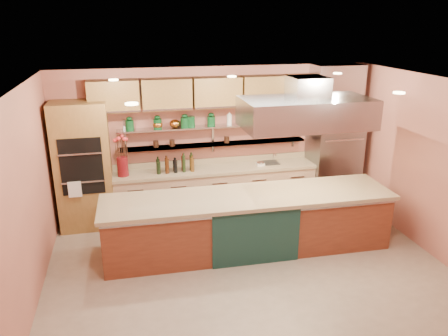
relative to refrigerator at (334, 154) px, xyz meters
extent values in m
cube|color=gray|center=(-2.35, -2.14, -1.06)|extent=(6.00, 5.00, 0.02)
cube|color=black|center=(-2.35, -2.14, 1.75)|extent=(6.00, 5.00, 0.02)
cube|color=#B96B57|center=(-2.35, 0.36, 0.35)|extent=(6.00, 0.04, 2.80)
cube|color=#B96B57|center=(-2.35, -4.64, 0.35)|extent=(6.00, 0.04, 2.80)
cube|color=#B96B57|center=(-5.35, -2.14, 0.35)|extent=(0.04, 5.00, 2.80)
cube|color=#B96B57|center=(0.65, -2.14, 0.35)|extent=(0.04, 5.00, 2.80)
cube|color=olive|center=(-4.80, 0.04, 0.10)|extent=(0.95, 0.64, 2.30)
cube|color=slate|center=(0.00, 0.00, 0.00)|extent=(0.95, 0.72, 2.10)
cube|color=tan|center=(-2.40, 0.06, -0.58)|extent=(3.84, 0.64, 0.93)
cube|color=#AAADB1|center=(-2.40, 0.23, 0.30)|extent=(3.60, 0.26, 0.03)
cube|color=#AAADB1|center=(-2.40, 0.23, 0.65)|extent=(3.60, 0.26, 0.03)
cube|color=olive|center=(-2.35, 0.18, 1.30)|extent=(4.60, 0.36, 0.55)
cube|color=#AAADB1|center=(-1.29, -1.46, 1.20)|extent=(2.00, 1.00, 0.45)
cube|color=#FFE5A5|center=(-2.35, -1.94, 1.72)|extent=(4.00, 2.80, 0.02)
cube|color=brown|center=(-2.19, -1.46, -0.57)|extent=(4.60, 1.10, 0.96)
cylinder|color=maroon|center=(-4.13, 0.01, 0.06)|extent=(0.24, 0.24, 0.35)
cube|color=black|center=(-3.18, 0.01, 0.00)|extent=(0.77, 0.46, 0.24)
cube|color=white|center=(-1.53, 0.01, -0.08)|extent=(0.18, 0.16, 0.08)
cylinder|color=white|center=(-1.23, 0.11, -0.02)|extent=(0.03, 0.03, 0.20)
ellipsoid|color=#C3762D|center=(-3.14, 0.23, 0.74)|extent=(0.22, 0.22, 0.16)
cylinder|color=#0D401B|center=(-2.84, 0.23, 0.76)|extent=(0.21, 0.21, 0.20)
camera|label=1|loc=(-4.04, -7.64, 2.58)|focal=35.00mm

